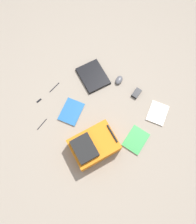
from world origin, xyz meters
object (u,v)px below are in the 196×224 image
object	(u,v)px
backpack	(93,146)
book_blue	(157,113)
laptop	(93,76)
book_red	(136,140)
book_comic	(71,112)
pen_blue	(54,87)
power_brick	(136,93)
pen_black	(42,124)
computer_mouse	(119,80)
usb_stick	(39,101)

from	to	relation	value
backpack	book_blue	xyz separation A→B (m)	(0.25, 0.71, -0.09)
laptop	book_red	xyz separation A→B (m)	(0.79, -0.23, -0.01)
book_comic	pen_blue	world-z (taller)	book_comic
power_brick	pen_black	bearing A→B (deg)	-118.52
laptop	book_comic	xyz separation A→B (m)	(0.11, -0.45, -0.01)
book_red	book_blue	bearing A→B (deg)	92.05
backpack	pen_blue	xyz separation A→B (m)	(-0.75, 0.19, -0.09)
book_red	book_blue	world-z (taller)	book_red
pen_blue	power_brick	bearing A→B (deg)	37.57
laptop	pen_blue	xyz separation A→B (m)	(-0.22, -0.38, -0.01)
book_red	book_comic	size ratio (longest dim) A/B	0.87
computer_mouse	usb_stick	size ratio (longest dim) A/B	1.86
computer_mouse	pen_black	size ratio (longest dim) A/B	0.77
backpack	book_red	size ratio (longest dim) A/B	1.83
backpack	pen_blue	size ratio (longest dim) A/B	3.41
power_brick	computer_mouse	bearing A→B (deg)	-177.64
book_red	usb_stick	xyz separation A→B (m)	(-1.02, -0.36, -0.00)
book_red	computer_mouse	bearing A→B (deg)	145.30
backpack	pen_black	xyz separation A→B (m)	(-0.55, -0.18, -0.09)
power_brick	book_blue	bearing A→B (deg)	-4.47
computer_mouse	pen_blue	distance (m)	0.70
book_red	pen_black	size ratio (longest dim) A/B	1.91
computer_mouse	book_blue	bearing A→B (deg)	-16.28
laptop	backpack	bearing A→B (deg)	-46.94
pen_blue	backpack	bearing A→B (deg)	-14.41
laptop	usb_stick	distance (m)	0.64
computer_mouse	power_brick	world-z (taller)	computer_mouse
computer_mouse	pen_blue	xyz separation A→B (m)	(-0.46, -0.53, -0.02)
laptop	usb_stick	xyz separation A→B (m)	(-0.23, -0.59, -0.01)
book_comic	book_blue	size ratio (longest dim) A/B	1.13
laptop	pen_blue	distance (m)	0.44
pen_black	book_blue	bearing A→B (deg)	48.11
book_blue	pen_blue	xyz separation A→B (m)	(-1.00, -0.51, -0.00)
book_blue	computer_mouse	world-z (taller)	computer_mouse
computer_mouse	usb_stick	world-z (taller)	computer_mouse
laptop	book_blue	world-z (taller)	laptop
book_red	pen_black	world-z (taller)	book_red
computer_mouse	usb_stick	xyz separation A→B (m)	(-0.47, -0.74, -0.02)
book_comic	book_red	bearing A→B (deg)	18.08
computer_mouse	pen_black	world-z (taller)	computer_mouse
power_brick	pen_black	size ratio (longest dim) A/B	0.78
power_brick	pen_blue	bearing A→B (deg)	-142.43
book_comic	pen_black	bearing A→B (deg)	-113.37
laptop	power_brick	distance (m)	0.50
backpack	computer_mouse	distance (m)	0.78
book_comic	computer_mouse	size ratio (longest dim) A/B	2.85
backpack	computer_mouse	size ratio (longest dim) A/B	4.56
pen_blue	usb_stick	bearing A→B (deg)	-92.39
book_blue	usb_stick	bearing A→B (deg)	-144.07
book_red	computer_mouse	world-z (taller)	computer_mouse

